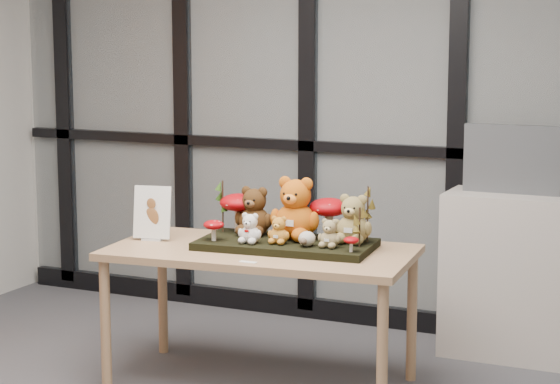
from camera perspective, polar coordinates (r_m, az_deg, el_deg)
The scene contains 24 objects.
room_shell at distance 3.57m, azimuth -7.33°, elevation 8.35°, with size 5.00×5.00×5.00m.
glass_partition at distance 5.83m, azimuth 5.68°, elevation 6.00°, with size 4.90×0.06×2.78m.
display_table at distance 4.90m, azimuth -1.09°, elevation -3.98°, with size 1.52×0.86×0.68m.
diorama_tray at distance 4.89m, azimuth 0.34°, elevation -2.97°, with size 0.84×0.42×0.04m, color black.
bear_pooh_yellow at distance 4.91m, azimuth 0.89°, elevation -0.72°, with size 0.26×0.23×0.33m, color #C65B10, non-canonical shape.
bear_brown_medium at distance 5.02m, azimuth -1.45°, elevation -0.91°, with size 0.20×0.18×0.26m, color #3F250F, non-canonical shape.
bear_tan_back at distance 4.84m, azimuth 4.14°, elevation -1.36°, with size 0.20×0.18×0.26m, color olive, non-canonical shape.
bear_small_yellow at distance 4.81m, azimuth -0.05°, elevation -2.06°, with size 0.11×0.10×0.15m, color orange, non-canonical shape.
bear_white_bow at distance 4.83m, azimuth -1.69°, elevation -1.95°, with size 0.12×0.11×0.16m, color white, non-canonical shape.
bear_beige_small at distance 4.73m, azimuth 2.82°, elevation -2.24°, with size 0.11×0.10×0.15m, color #9E8B5B, non-canonical shape.
plush_cream_hedgehog at distance 4.76m, azimuth 1.53°, elevation -2.60°, with size 0.06×0.05×0.08m, color beige, non-canonical shape.
mushroom_back_left at distance 5.09m, azimuth -2.33°, elevation -1.07°, with size 0.19×0.19×0.21m, color #90040A, non-canonical shape.
mushroom_back_right at distance 4.95m, azimuth 2.77°, elevation -1.35°, with size 0.19×0.19×0.22m, color #90040A, non-canonical shape.
mushroom_front_left at distance 4.89m, azimuth -3.75°, elevation -2.11°, with size 0.10×0.10×0.11m, color #90040A, non-canonical shape.
mushroom_front_right at distance 4.65m, azimuth 4.03°, elevation -2.91°, with size 0.07×0.07×0.08m, color #90040A, non-canonical shape.
sprig_green_far_left at distance 5.09m, azimuth -3.24°, elevation -0.80°, with size 0.05×0.05×0.26m, color #173C0D, non-canonical shape.
sprig_green_mid_left at distance 5.09m, azimuth -1.50°, elevation -1.15°, with size 0.05×0.05×0.20m, color #173C0D, non-canonical shape.
sprig_dry_far_right at distance 4.84m, azimuth 4.96°, elevation -1.27°, with size 0.05×0.05×0.27m, color brown, non-canonical shape.
sprig_dry_mid_right at distance 4.75m, azimuth 4.50°, elevation -1.98°, with size 0.05×0.05×0.19m, color brown, non-canonical shape.
sprig_green_centre at distance 5.04m, azimuth 0.51°, elevation -1.24°, with size 0.05×0.05×0.20m, color #173C0D, non-canonical shape.
sign_holder at distance 5.10m, azimuth -7.21°, elevation -1.32°, with size 0.20×0.09×0.27m.
label_card at distance 4.60m, azimuth -1.81°, elevation -3.96°, with size 0.08×0.03×0.00m, color white.
cabinet at distance 5.53m, azimuth 12.68°, elevation -4.58°, with size 0.66×0.38×0.88m, color #B4AAA0.
monitor at distance 5.44m, azimuth 12.94°, elevation 1.81°, with size 0.51×0.05×0.36m.
Camera 1 is at (1.88, -3.04, 1.71)m, focal length 65.00 mm.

